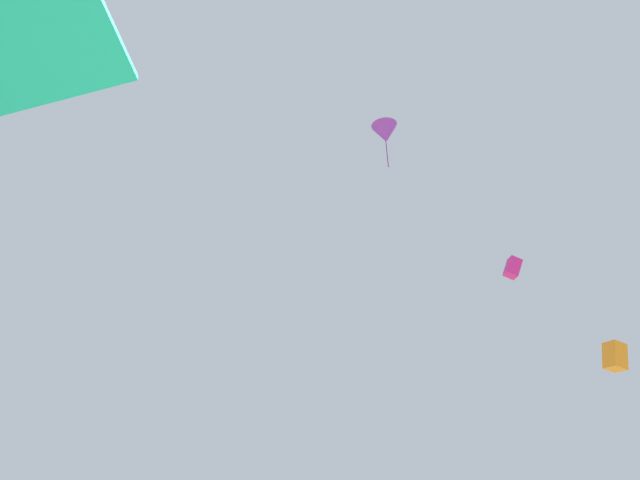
{
  "coord_description": "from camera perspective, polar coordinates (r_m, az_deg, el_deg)",
  "views": [
    {
      "loc": [
        1.96,
        -0.34,
        0.64
      ],
      "look_at": [
        0.22,
        2.49,
        3.37
      ],
      "focal_mm": 34.96,
      "sensor_mm": 36.0,
      "label": 1
    }
  ],
  "objects": [
    {
      "name": "distant_kite_magenta_far_center",
      "position": [
        33.49,
        17.22,
        -2.43
      ],
      "size": [
        1.22,
        0.9,
        1.27
      ],
      "color": "#DB2393"
    },
    {
      "name": "distant_kite_purple_high_right",
      "position": [
        26.94,
        5.99,
        9.66
      ],
      "size": [
        1.52,
        1.62,
        2.64
      ],
      "color": "purple"
    },
    {
      "name": "distant_kite_orange_mid_left",
      "position": [
        29.3,
        25.38,
        -9.59
      ],
      "size": [
        1.23,
        1.06,
        1.31
      ],
      "color": "orange"
    }
  ]
}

